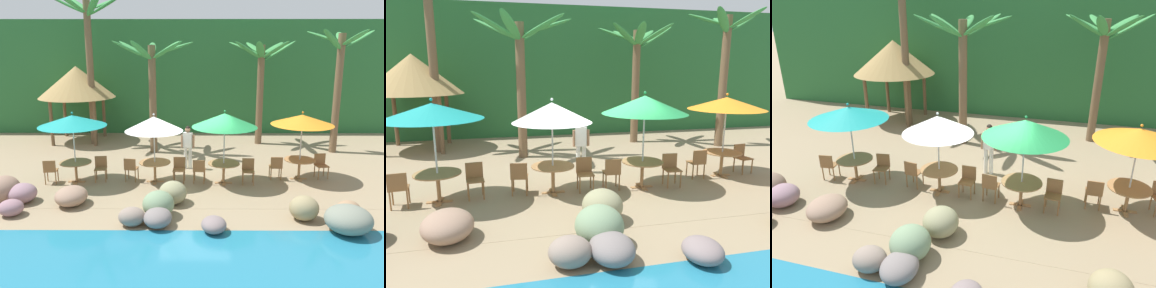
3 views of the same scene
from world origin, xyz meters
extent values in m
plane|color=#937F60|center=(0.00, 0.00, 0.00)|extent=(120.00, 120.00, 0.00)
cube|color=#937F60|center=(0.00, 0.00, 0.00)|extent=(18.00, 5.20, 0.01)
cube|color=#286633|center=(0.00, 9.00, 3.00)|extent=(28.00, 2.40, 6.00)
ellipsoid|color=gray|center=(-5.22, -3.07, 0.23)|extent=(0.70, 0.67, 0.46)
ellipsoid|color=#9B7858|center=(4.25, -3.30, 0.28)|extent=(0.69, 0.61, 0.55)
ellipsoid|color=gray|center=(-1.68, -3.70, 0.25)|extent=(0.73, 0.65, 0.51)
ellipsoid|color=#95845C|center=(3.02, -3.32, 0.34)|extent=(0.81, 0.79, 0.69)
ellipsoid|color=gray|center=(-0.67, -2.16, 0.35)|extent=(0.86, 0.92, 0.70)
ellipsoid|color=gray|center=(3.96, -4.08, 0.36)|extent=(1.22, 1.21, 0.72)
ellipsoid|color=#987761|center=(-3.73, -2.29, 0.28)|extent=(0.97, 1.12, 0.57)
ellipsoid|color=gray|center=(-5.30, -2.10, 0.30)|extent=(0.88, 0.89, 0.59)
ellipsoid|color=gray|center=(-1.02, -3.12, 0.37)|extent=(0.90, 0.94, 0.75)
ellipsoid|color=#99745C|center=(-3.77, -2.42, 0.22)|extent=(0.58, 0.52, 0.44)
ellipsoid|color=gray|center=(0.49, -4.07, 0.20)|extent=(0.66, 0.78, 0.40)
ellipsoid|color=#926F5D|center=(-5.91, -2.01, 0.40)|extent=(0.97, 1.10, 0.80)
ellipsoid|color=slate|center=(-0.99, -3.74, 0.24)|extent=(0.76, 0.91, 0.49)
cylinder|color=silver|center=(-4.17, -0.24, 1.16)|extent=(0.04, 0.04, 2.31)
cone|color=teal|center=(-4.17, -0.24, 2.21)|extent=(2.31, 2.31, 0.37)
sphere|color=teal|center=(-4.17, -0.24, 2.48)|extent=(0.07, 0.07, 0.07)
cube|color=#A37547|center=(-4.17, -0.24, 0.01)|extent=(0.60, 0.12, 0.03)
cube|color=#A37547|center=(-4.17, -0.24, 0.01)|extent=(0.12, 0.60, 0.03)
cylinder|color=#A37547|center=(-4.17, -0.24, 0.37)|extent=(0.09, 0.09, 0.71)
cylinder|color=#A37547|center=(-4.17, -0.24, 0.72)|extent=(1.10, 1.10, 0.03)
cylinder|color=olive|center=(-3.13, -0.30, 0.23)|extent=(0.04, 0.04, 0.45)
cylinder|color=olive|center=(-3.48, -0.34, 0.23)|extent=(0.04, 0.04, 0.45)
cylinder|color=olive|center=(-3.17, 0.05, 0.23)|extent=(0.04, 0.04, 0.45)
cylinder|color=olive|center=(-3.52, 0.01, 0.23)|extent=(0.04, 0.04, 0.45)
cube|color=olive|center=(-3.32, -0.14, 0.47)|extent=(0.47, 0.47, 0.03)
cube|color=olive|center=(-3.35, 0.05, 0.66)|extent=(0.42, 0.08, 0.42)
cylinder|color=olive|center=(-5.21, -0.18, 0.23)|extent=(0.04, 0.04, 0.45)
cylinder|color=olive|center=(-4.86, -0.14, 0.23)|extent=(0.04, 0.04, 0.45)
cylinder|color=olive|center=(-5.17, -0.54, 0.23)|extent=(0.04, 0.04, 0.45)
cylinder|color=olive|center=(-4.81, -0.50, 0.23)|extent=(0.04, 0.04, 0.45)
cube|color=olive|center=(-5.01, -0.34, 0.47)|extent=(0.47, 0.47, 0.03)
cube|color=olive|center=(-4.99, -0.54, 0.66)|extent=(0.42, 0.08, 0.42)
cylinder|color=silver|center=(-1.39, -0.21, 1.10)|extent=(0.04, 0.04, 2.20)
cone|color=white|center=(-1.39, -0.21, 2.10)|extent=(2.01, 2.01, 0.50)
sphere|color=white|center=(-1.39, -0.21, 2.42)|extent=(0.07, 0.07, 0.07)
cube|color=#A37547|center=(-1.39, -0.21, 0.01)|extent=(0.60, 0.12, 0.03)
cube|color=#A37547|center=(-1.39, -0.21, 0.01)|extent=(0.12, 0.60, 0.03)
cylinder|color=#A37547|center=(-1.39, -0.21, 0.37)|extent=(0.09, 0.09, 0.71)
cylinder|color=#A37547|center=(-1.39, -0.21, 0.72)|extent=(1.10, 1.10, 0.03)
cylinder|color=olive|center=(-0.38, -0.45, 0.23)|extent=(0.04, 0.04, 0.45)
cylinder|color=olive|center=(-0.73, -0.43, 0.23)|extent=(0.04, 0.04, 0.45)
cylinder|color=olive|center=(-0.36, -0.09, 0.23)|extent=(0.04, 0.04, 0.45)
cylinder|color=olive|center=(-0.71, -0.07, 0.23)|extent=(0.04, 0.04, 0.45)
cube|color=olive|center=(-0.54, -0.26, 0.47)|extent=(0.44, 0.44, 0.03)
cube|color=olive|center=(-0.53, -0.06, 0.66)|extent=(0.42, 0.06, 0.42)
cylinder|color=olive|center=(-2.38, 0.11, 0.23)|extent=(0.04, 0.04, 0.45)
cylinder|color=olive|center=(-2.03, 0.06, 0.23)|extent=(0.04, 0.04, 0.45)
cylinder|color=olive|center=(-2.44, -0.24, 0.23)|extent=(0.04, 0.04, 0.45)
cylinder|color=olive|center=(-2.08, -0.29, 0.23)|extent=(0.04, 0.04, 0.45)
cube|color=olive|center=(-2.23, -0.09, 0.47)|extent=(0.48, 0.48, 0.03)
cube|color=olive|center=(-2.26, -0.29, 0.66)|extent=(0.42, 0.10, 0.42)
cylinder|color=silver|center=(1.01, -0.34, 1.17)|extent=(0.04, 0.04, 2.35)
cone|color=#238E47|center=(1.01, -0.34, 2.25)|extent=(2.23, 2.23, 0.47)
sphere|color=#238E47|center=(1.01, -0.34, 2.56)|extent=(0.07, 0.07, 0.07)
cube|color=#A37547|center=(1.01, -0.34, 0.01)|extent=(0.60, 0.12, 0.03)
cube|color=#A37547|center=(1.01, -0.34, 0.01)|extent=(0.12, 0.60, 0.03)
cylinder|color=#A37547|center=(1.01, -0.34, 0.37)|extent=(0.09, 0.09, 0.71)
cylinder|color=#A37547|center=(1.01, -0.34, 0.72)|extent=(1.10, 1.10, 0.03)
cylinder|color=olive|center=(2.02, -0.60, 0.23)|extent=(0.04, 0.04, 0.45)
cylinder|color=olive|center=(1.67, -0.57, 0.23)|extent=(0.04, 0.04, 0.45)
cylinder|color=olive|center=(2.05, -0.24, 0.23)|extent=(0.04, 0.04, 0.45)
cylinder|color=olive|center=(1.70, -0.21, 0.23)|extent=(0.04, 0.04, 0.45)
cube|color=olive|center=(1.86, -0.41, 0.47)|extent=(0.45, 0.45, 0.03)
cube|color=olive|center=(1.88, -0.21, 0.66)|extent=(0.42, 0.07, 0.42)
cylinder|color=olive|center=(0.01, -0.06, 0.23)|extent=(0.04, 0.04, 0.45)
cylinder|color=olive|center=(0.36, -0.10, 0.23)|extent=(0.04, 0.04, 0.45)
cylinder|color=olive|center=(-0.03, -0.42, 0.23)|extent=(0.04, 0.04, 0.45)
cylinder|color=olive|center=(0.33, -0.45, 0.23)|extent=(0.04, 0.04, 0.45)
cube|color=olive|center=(0.17, -0.26, 0.47)|extent=(0.46, 0.46, 0.03)
cube|color=olive|center=(0.15, -0.45, 0.66)|extent=(0.42, 0.08, 0.42)
cylinder|color=silver|center=(3.76, 0.12, 1.14)|extent=(0.04, 0.04, 2.28)
cone|color=orange|center=(3.76, 0.12, 2.18)|extent=(2.19, 2.19, 0.35)
sphere|color=orange|center=(3.76, 0.12, 2.44)|extent=(0.07, 0.07, 0.07)
cube|color=#A37547|center=(3.76, 0.12, 0.01)|extent=(0.60, 0.12, 0.03)
cube|color=#A37547|center=(3.76, 0.12, 0.01)|extent=(0.12, 0.60, 0.03)
cylinder|color=#A37547|center=(3.76, 0.12, 0.37)|extent=(0.09, 0.09, 0.71)
cylinder|color=#A37547|center=(3.76, 0.12, 0.72)|extent=(1.10, 1.10, 0.03)
cylinder|color=olive|center=(4.80, 0.08, 0.23)|extent=(0.04, 0.04, 0.45)
cylinder|color=olive|center=(4.45, 0.03, 0.23)|extent=(0.04, 0.04, 0.45)
cylinder|color=olive|center=(4.76, 0.44, 0.23)|extent=(0.04, 0.04, 0.45)
cylinder|color=olive|center=(4.40, 0.39, 0.23)|extent=(0.04, 0.04, 0.45)
cube|color=olive|center=(4.60, 0.23, 0.47)|extent=(0.47, 0.47, 0.03)
cube|color=olive|center=(4.58, 0.43, 0.66)|extent=(0.42, 0.09, 0.42)
cylinder|color=olive|center=(2.74, 0.32, 0.23)|extent=(0.04, 0.04, 0.45)
cylinder|color=olive|center=(3.09, 0.31, 0.23)|extent=(0.04, 0.04, 0.45)
cylinder|color=olive|center=(2.73, -0.04, 0.23)|extent=(0.04, 0.04, 0.45)
cylinder|color=olive|center=(3.09, -0.04, 0.23)|extent=(0.04, 0.04, 0.45)
cube|color=olive|center=(2.91, 0.14, 0.47)|extent=(0.43, 0.43, 0.03)
cube|color=olive|center=(2.91, -0.06, 0.66)|extent=(0.42, 0.04, 0.42)
cylinder|color=brown|center=(-4.91, 5.39, 3.37)|extent=(0.32, 0.32, 6.75)
ellipsoid|color=#388942|center=(-3.94, 5.31, 6.49)|extent=(1.78, 0.51, 1.05)
ellipsoid|color=#388942|center=(-4.30, 6.16, 6.57)|extent=(1.44, 1.69, 0.77)
ellipsoid|color=#388942|center=(-5.50, 6.16, 6.58)|extent=(1.43, 1.71, 0.74)
ellipsoid|color=#388942|center=(-5.87, 5.25, 6.52)|extent=(1.84, 0.63, 0.95)
ellipsoid|color=#388942|center=(-5.42, 4.57, 6.53)|extent=(1.27, 1.73, 0.92)
ellipsoid|color=#388942|center=(-4.37, 4.58, 6.47)|extent=(1.25, 1.64, 1.11)
cylinder|color=brown|center=(-1.83, 3.81, 2.35)|extent=(0.32, 0.32, 4.71)
ellipsoid|color=#388942|center=(-0.92, 3.73, 4.55)|extent=(1.81, 0.52, 0.67)
ellipsoid|color=#388942|center=(-1.25, 4.52, 4.49)|extent=(1.37, 1.54, 0.88)
ellipsoid|color=#388942|center=(-1.90, 4.73, 4.58)|extent=(0.49, 1.82, 0.57)
ellipsoid|color=#388942|center=(-2.62, 4.27, 4.50)|extent=(1.68, 1.17, 0.84)
ellipsoid|color=#388942|center=(-2.62, 3.35, 4.50)|extent=(1.66, 1.18, 0.87)
ellipsoid|color=#388942|center=(-2.16, 2.96, 4.49)|extent=(0.95, 1.73, 0.88)
ellipsoid|color=#388942|center=(-1.14, 3.22, 4.51)|extent=(1.55, 1.40, 0.82)
cylinder|color=brown|center=(3.13, 5.45, 2.36)|extent=(0.32, 0.32, 4.72)
ellipsoid|color=#388942|center=(3.97, 5.50, 4.45)|extent=(1.53, 0.44, 0.97)
ellipsoid|color=#388942|center=(3.74, 6.03, 4.55)|extent=(1.44, 1.38, 0.69)
ellipsoid|color=#388942|center=(2.87, 6.26, 4.57)|extent=(0.84, 1.69, 0.61)
ellipsoid|color=#388942|center=(2.37, 5.84, 4.55)|extent=(1.62, 1.07, 0.70)
ellipsoid|color=#388942|center=(2.42, 4.98, 4.49)|extent=(1.50, 1.17, 0.87)
ellipsoid|color=#388942|center=(2.93, 4.63, 4.50)|extent=(0.73, 1.63, 0.83)
ellipsoid|color=#388942|center=(3.63, 4.77, 4.49)|extent=(1.23, 1.48, 0.86)
cylinder|color=brown|center=(6.25, 3.88, 2.60)|extent=(0.32, 0.32, 5.20)
ellipsoid|color=#388942|center=(7.01, 4.01, 4.96)|extent=(1.47, 0.59, 0.83)
ellipsoid|color=#388942|center=(6.43, 4.63, 5.07)|extent=(0.71, 1.57, 0.53)
ellipsoid|color=#388942|center=(5.58, 4.27, 5.05)|extent=(1.49, 1.07, 0.59)
ellipsoid|color=#388942|center=(5.67, 3.36, 4.93)|extent=(1.28, 1.19, 0.90)
ellipsoid|color=#388942|center=(6.52, 3.15, 5.00)|extent=(0.86, 1.50, 0.72)
cylinder|color=brown|center=(-6.80, 7.02, 1.10)|extent=(0.16, 0.16, 2.20)
cylinder|color=brown|center=(-4.75, 7.02, 1.10)|extent=(0.16, 0.16, 2.20)
cylinder|color=brown|center=(-6.80, 4.98, 1.10)|extent=(0.16, 0.16, 2.20)
cylinder|color=brown|center=(-4.75, 4.98, 1.10)|extent=(0.16, 0.16, 2.20)
cone|color=#9E7F4C|center=(-5.77, 6.00, 2.96)|extent=(3.73, 3.73, 1.52)
cylinder|color=white|center=(-0.35, 1.37, 0.43)|extent=(0.13, 0.13, 0.86)
cylinder|color=white|center=(-0.17, 1.37, 0.43)|extent=(0.13, 0.13, 0.86)
cube|color=silver|center=(-0.26, 1.37, 1.15)|extent=(0.39, 0.30, 0.58)
cylinder|color=#9E7051|center=(-0.48, 1.37, 1.10)|extent=(0.08, 0.08, 0.50)
cylinder|color=#9E7051|center=(-0.04, 1.37, 1.10)|extent=(0.08, 0.08, 0.50)
sphere|color=#9E7051|center=(-0.26, 1.37, 1.56)|extent=(0.21, 0.21, 0.21)
sphere|color=black|center=(-0.26, 1.37, 1.61)|extent=(0.18, 0.18, 0.18)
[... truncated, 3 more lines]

